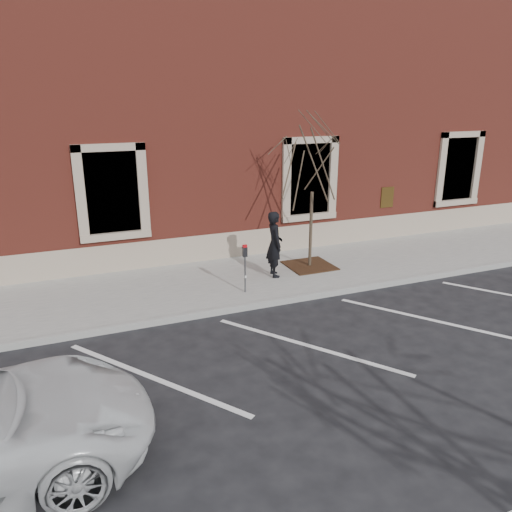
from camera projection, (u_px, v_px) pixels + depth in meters
name	position (u px, v px, depth m)	size (l,w,h in m)	color
ground	(265.00, 306.00, 12.16)	(120.00, 120.00, 0.00)	#28282B
sidewalk_near	(240.00, 280.00, 13.68)	(40.00, 3.50, 0.15)	#B4B2A9
curb_near	(266.00, 304.00, 12.10)	(40.00, 0.12, 0.15)	#9E9E99
parking_stripes	(308.00, 346.00, 10.23)	(28.00, 4.40, 0.01)	silver
building_civic	(180.00, 122.00, 17.75)	(40.00, 8.62, 8.00)	maroon
man	(275.00, 244.00, 13.51)	(0.66, 0.43, 1.80)	black
parking_meter	(245.00, 260.00, 12.36)	(0.11, 0.09, 1.24)	#595B60
tree_grate	(309.00, 265.00, 14.54)	(1.30, 1.30, 0.03)	#3B2213
sapling	(313.00, 171.00, 13.69)	(2.38, 2.38, 3.97)	#4D3C2E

